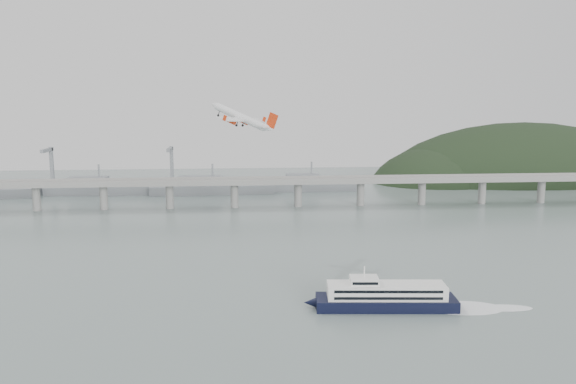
{
  "coord_description": "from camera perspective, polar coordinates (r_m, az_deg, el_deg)",
  "views": [
    {
      "loc": [
        -23.91,
        -233.7,
        84.51
      ],
      "look_at": [
        0.0,
        55.0,
        36.0
      ],
      "focal_mm": 35.0,
      "sensor_mm": 36.0,
      "label": 1
    }
  ],
  "objects": [
    {
      "name": "headland",
      "position": [
        652.73,
        23.6,
        -0.45
      ],
      "size": [
        365.0,
        155.0,
        156.0
      ],
      "color": "black",
      "rests_on": "ground"
    },
    {
      "name": "airliner",
      "position": [
        298.38,
        -4.7,
        7.52
      ],
      "size": [
        36.91,
        35.84,
        17.6
      ],
      "rotation": [
        0.05,
        -0.35,
        2.55
      ],
      "color": "silver",
      "rests_on": "ground"
    },
    {
      "name": "bridge",
      "position": [
        439.42,
        -1.71,
        0.75
      ],
      "size": [
        800.0,
        22.0,
        23.9
      ],
      "color": "gray",
      "rests_on": "ground"
    },
    {
      "name": "ground",
      "position": [
        249.66,
        1.06,
        -10.28
      ],
      "size": [
        900.0,
        900.0,
        0.0
      ],
      "primitive_type": "plane",
      "color": "slate",
      "rests_on": "ground"
    },
    {
      "name": "ferry",
      "position": [
        235.41,
        9.93,
        -10.43
      ],
      "size": [
        93.74,
        21.52,
        17.67
      ],
      "rotation": [
        0.0,
        0.0,
        -0.09
      ],
      "color": "black",
      "rests_on": "ground"
    },
    {
      "name": "distant_fleet",
      "position": [
        521.72,
        -19.27,
        0.34
      ],
      "size": [
        453.0,
        60.9,
        40.0
      ],
      "color": "slate",
      "rests_on": "ground"
    }
  ]
}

